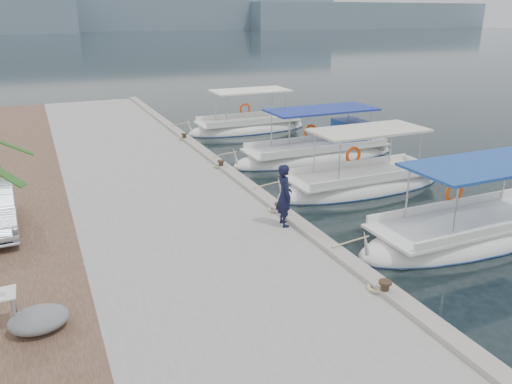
% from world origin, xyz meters
% --- Properties ---
extents(ground, '(400.00, 400.00, 0.00)m').
position_xyz_m(ground, '(0.00, 0.00, 0.00)').
color(ground, black).
rests_on(ground, ground).
extents(concrete_quay, '(6.00, 40.00, 0.50)m').
position_xyz_m(concrete_quay, '(-3.00, 5.00, 0.25)').
color(concrete_quay, gray).
rests_on(concrete_quay, ground).
extents(quay_curb, '(0.44, 40.00, 0.12)m').
position_xyz_m(quay_curb, '(-0.22, 5.00, 0.56)').
color(quay_curb, gray).
rests_on(quay_curb, concrete_quay).
extents(cobblestone_strip, '(4.00, 40.00, 0.50)m').
position_xyz_m(cobblestone_strip, '(-8.00, 5.00, 0.25)').
color(cobblestone_strip, '#4D3428').
rests_on(cobblestone_strip, ground).
extents(distant_hills, '(330.00, 60.00, 18.00)m').
position_xyz_m(distant_hills, '(29.61, 201.49, 7.61)').
color(distant_hills, slate).
rests_on(distant_hills, ground).
extents(fishing_caique_b, '(7.67, 2.42, 2.83)m').
position_xyz_m(fishing_caique_b, '(4.42, -1.35, 0.12)').
color(fishing_caique_b, white).
rests_on(fishing_caique_b, ground).
extents(fishing_caique_c, '(6.92, 2.22, 2.83)m').
position_xyz_m(fishing_caique_c, '(4.05, 3.54, 0.12)').
color(fishing_caique_c, white).
rests_on(fishing_caique_c, ground).
extents(fishing_caique_d, '(8.00, 2.29, 2.83)m').
position_xyz_m(fishing_caique_d, '(4.69, 7.74, 0.18)').
color(fishing_caique_d, white).
rests_on(fishing_caique_d, ground).
extents(fishing_caique_e, '(6.92, 2.32, 2.83)m').
position_xyz_m(fishing_caique_e, '(4.05, 14.25, 0.12)').
color(fishing_caique_e, white).
rests_on(fishing_caique_e, ground).
extents(mooring_bollards, '(0.28, 20.28, 0.33)m').
position_xyz_m(mooring_bollards, '(-0.35, 1.50, 0.69)').
color(mooring_bollards, black).
rests_on(mooring_bollards, concrete_quay).
extents(fisherman, '(0.51, 0.70, 1.77)m').
position_xyz_m(fisherman, '(-0.60, 0.69, 1.39)').
color(fisherman, black).
rests_on(fisherman, concrete_quay).
extents(tarp_bundle, '(1.10, 0.90, 0.40)m').
position_xyz_m(tarp_bundle, '(-7.04, -1.85, 0.70)').
color(tarp_bundle, slate).
rests_on(tarp_bundle, cobblestone_strip).
extents(folding_table, '(0.55, 0.55, 0.73)m').
position_xyz_m(folding_table, '(-7.63, -1.56, 1.02)').
color(folding_table, silver).
rests_on(folding_table, cobblestone_strip).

